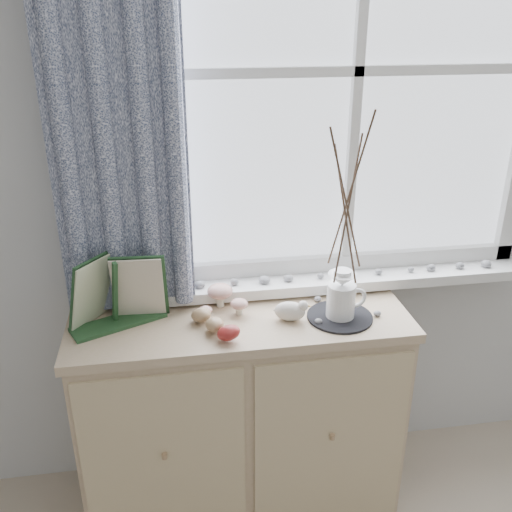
# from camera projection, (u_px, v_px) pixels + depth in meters

# --- Properties ---
(sideboard) EXTENTS (1.20, 0.45, 0.85)m
(sideboard) POSITION_uv_depth(u_px,v_px,m) (241.00, 412.00, 2.19)
(sideboard) COLOR tan
(sideboard) RESTS_ON ground
(botanical_book) EXTENTS (0.40, 0.27, 0.26)m
(botanical_book) POSITION_uv_depth(u_px,v_px,m) (115.00, 295.00, 1.89)
(botanical_book) COLOR #204423
(botanical_book) RESTS_ON sideboard
(toadstool_cluster) EXTENTS (0.18, 0.15, 0.09)m
(toadstool_cluster) POSITION_uv_depth(u_px,v_px,m) (223.00, 297.00, 2.04)
(toadstool_cluster) COLOR silver
(toadstool_cluster) RESTS_ON sideboard
(wooden_eggs) EXTENTS (0.14, 0.18, 0.08)m
(wooden_eggs) POSITION_uv_depth(u_px,v_px,m) (215.00, 324.00, 1.91)
(wooden_eggs) COLOR tan
(wooden_eggs) RESTS_ON sideboard
(songbird_figurine) EXTENTS (0.16, 0.11, 0.08)m
(songbird_figurine) POSITION_uv_depth(u_px,v_px,m) (290.00, 310.00, 1.98)
(songbird_figurine) COLOR white
(songbird_figurine) RESTS_ON sideboard
(crocheted_doily) EXTENTS (0.23, 0.23, 0.01)m
(crocheted_doily) POSITION_uv_depth(u_px,v_px,m) (340.00, 317.00, 2.00)
(crocheted_doily) COLOR black
(crocheted_doily) RESTS_ON sideboard
(twig_pitcher) EXTENTS (0.27, 0.27, 0.75)m
(twig_pitcher) POSITION_uv_depth(u_px,v_px,m) (348.00, 202.00, 1.83)
(twig_pitcher) COLOR white
(twig_pitcher) RESTS_ON crocheted_doily
(sideboard_pebbles) EXTENTS (0.33, 0.22, 0.02)m
(sideboard_pebbles) POSITION_uv_depth(u_px,v_px,m) (324.00, 307.00, 2.05)
(sideboard_pebbles) COLOR gray
(sideboard_pebbles) RESTS_ON sideboard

